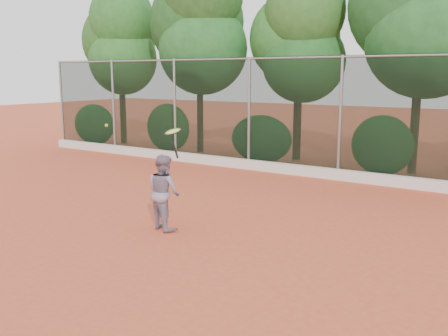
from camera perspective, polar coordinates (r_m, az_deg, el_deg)
The scene contains 7 objects.
ground at distance 8.85m, azimuth -3.61°, elevation -8.99°, with size 80.00×80.00×0.00m, color #CC5030.
concrete_curb at distance 14.65m, azimuth 12.62°, elevation -0.71°, with size 24.00×0.20×0.30m, color silver.
tennis_player at distance 9.71m, azimuth -6.88°, elevation -2.74°, with size 0.71×0.56×1.47m, color gray.
chainlink_fence at distance 14.58m, azimuth 13.15°, elevation 6.01°, with size 24.09×0.09×3.50m.
foliage_backdrop at distance 16.65m, azimuth 14.17°, elevation 15.28°, with size 23.70×3.63×7.55m.
tennis_racket at distance 9.21m, azimuth -5.83°, elevation 3.92°, with size 0.40×0.39×0.58m.
tennis_ball_in_flight at distance 10.88m, azimuth -13.29°, elevation 4.77°, with size 0.07×0.07×0.07m.
Camera 1 is at (5.03, -6.64, 2.98)m, focal length 40.00 mm.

